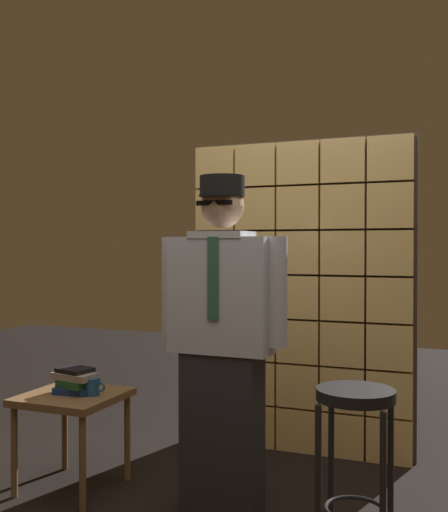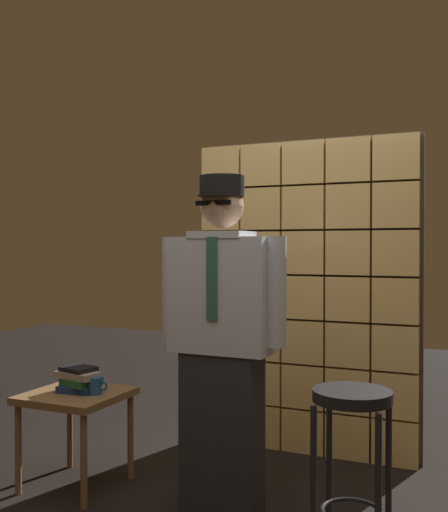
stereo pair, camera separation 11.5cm
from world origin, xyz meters
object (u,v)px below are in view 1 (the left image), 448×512
book_stack (76,381)px  side_table (73,406)px  standing_person (222,338)px  bar_stool (355,433)px  coffee_mug (92,387)px

book_stack → side_table: bearing=-129.7°
standing_person → bar_stool: standing_person is taller
bar_stool → book_stack: bearing=172.6°
side_table → book_stack: (0.01, 0.01, 0.14)m
book_stack → bar_stool: bearing=-7.4°
standing_person → side_table: size_ratio=3.21×
bar_stool → book_stack: 1.61m
side_table → coffee_mug: coffee_mug is taller
bar_stool → side_table: bearing=173.1°
bar_stool → side_table: (-1.60, 0.19, -0.09)m
standing_person → bar_stool: bearing=-15.8°
standing_person → book_stack: standing_person is taller
bar_stool → side_table: bar_stool is taller
standing_person → book_stack: (-0.89, -0.00, -0.29)m
side_table → standing_person: bearing=0.9°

